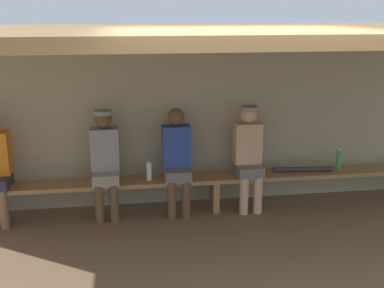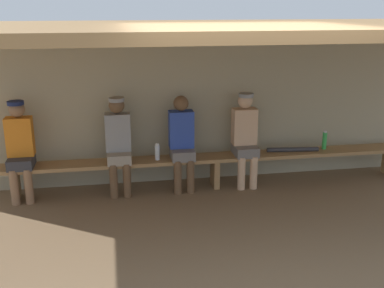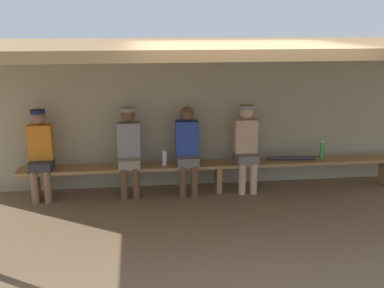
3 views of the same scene
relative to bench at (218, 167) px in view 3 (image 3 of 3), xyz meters
The scene contains 11 objects.
ground_plane 1.60m from the bench, 90.00° to the right, with size 24.00×24.00×0.00m, color brown.
back_wall 0.84m from the bench, 90.00° to the left, with size 8.00×0.20×2.20m, color tan.
dugout_roof 2.06m from the bench, 90.00° to the right, with size 8.00×2.80×0.12m, color #9E7547.
bench is the anchor object (origin of this frame).
player_in_red 0.59m from the bench, behind, with size 0.34×0.42×1.34m.
player_leftmost 1.40m from the bench, behind, with size 0.34×0.42×1.34m.
player_middle 2.66m from the bench, behind, with size 0.34×0.42×1.34m.
player_with_sunglasses 0.56m from the bench, ahead, with size 0.34×0.42×1.34m.
water_bottle_orange 0.85m from the bench, behind, with size 0.07×0.07×0.23m.
water_bottle_green 1.68m from the bench, ahead, with size 0.07×0.07×0.28m.
baseball_bat 1.17m from the bench, ahead, with size 0.07×0.07×0.76m, color #333338.
Camera 3 is at (-1.22, -5.15, 2.61)m, focal length 43.26 mm.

